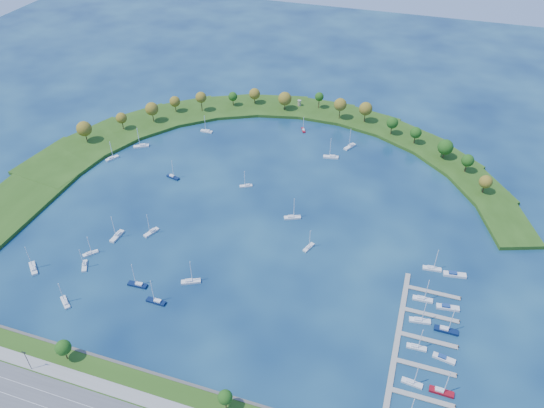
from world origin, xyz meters
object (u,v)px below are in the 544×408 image
(moored_boat_18, at_px, (117,235))
(docked_boat_7, at_px, (446,330))
(moored_boat_4, at_px, (331,157))
(moored_boat_7, at_px, (112,158))
(docked_boat_9, at_px, (448,307))
(moored_boat_5, at_px, (65,302))
(moored_boat_2, at_px, (309,247))
(docked_boat_11, at_px, (454,274))
(moored_boat_13, at_px, (90,253))
(moored_boat_0, at_px, (207,131))
(moored_boat_12, at_px, (33,268))
(moored_boat_11, at_px, (350,146))
(moored_boat_8, at_px, (141,146))
(moored_boat_9, at_px, (191,281))
(docked_boat_5, at_px, (444,358))
(moored_boat_17, at_px, (151,232))
(docked_boat_8, at_px, (423,299))
(docked_boat_3, at_px, (441,391))
(moored_boat_15, at_px, (292,217))
(moored_boat_10, at_px, (303,130))
(docked_boat_10, at_px, (432,268))
(docked_boat_4, at_px, (416,347))
(docked_boat_6, at_px, (420,320))
(moored_boat_6, at_px, (156,301))
(moored_boat_1, at_px, (84,265))
(moored_boat_14, at_px, (138,284))
(docked_boat_2, at_px, (412,382))
(moored_boat_3, at_px, (246,185))

(moored_boat_18, xyz_separation_m, docked_boat_7, (156.60, -8.60, 0.02))
(moored_boat_4, distance_m, moored_boat_7, 131.19)
(docked_boat_9, bearing_deg, moored_boat_5, -169.90)
(moored_boat_2, height_order, docked_boat_11, moored_boat_2)
(moored_boat_5, xyz_separation_m, moored_boat_13, (-7.29, 29.39, -0.02))
(moored_boat_0, bearing_deg, moored_boat_12, 81.76)
(moored_boat_0, distance_m, moored_boat_11, 92.51)
(moored_boat_8, height_order, moored_boat_9, moored_boat_8)
(moored_boat_2, relative_size, moored_boat_9, 0.83)
(docked_boat_5, height_order, docked_boat_7, docked_boat_7)
(moored_boat_4, relative_size, moored_boat_11, 0.99)
(moored_boat_17, xyz_separation_m, docked_boat_8, (131.52, -2.55, 0.01))
(docked_boat_3, bearing_deg, moored_boat_15, 137.19)
(moored_boat_7, relative_size, moored_boat_9, 0.93)
(moored_boat_10, height_order, docked_boat_8, docked_boat_8)
(moored_boat_12, bearing_deg, docked_boat_10, -119.50)
(moored_boat_17, relative_size, docked_boat_4, 1.07)
(moored_boat_15, relative_size, docked_boat_9, 1.31)
(docked_boat_3, xyz_separation_m, docked_boat_6, (-10.50, 30.52, -0.01))
(moored_boat_0, height_order, moored_boat_6, moored_boat_6)
(moored_boat_0, relative_size, moored_boat_17, 0.96)
(moored_boat_11, bearing_deg, moored_boat_12, -10.91)
(moored_boat_9, xyz_separation_m, moored_boat_18, (-47.41, 16.42, 0.02))
(moored_boat_1, xyz_separation_m, moored_boat_11, (95.22, 140.41, 0.07))
(moored_boat_12, bearing_deg, moored_boat_7, -37.63)
(moored_boat_6, distance_m, docked_boat_11, 132.52)
(moored_boat_8, xyz_separation_m, docked_boat_4, (176.90, -98.69, -0.07))
(moored_boat_14, bearing_deg, docked_boat_5, 178.64)
(moored_boat_9, height_order, moored_boat_11, moored_boat_11)
(docked_boat_8, bearing_deg, moored_boat_5, -163.82)
(moored_boat_1, height_order, moored_boat_14, moored_boat_14)
(moored_boat_17, distance_m, docked_boat_8, 131.54)
(moored_boat_17, bearing_deg, docked_boat_11, 118.17)
(moored_boat_2, relative_size, docked_boat_11, 1.03)
(moored_boat_4, relative_size, moored_boat_9, 1.05)
(docked_boat_10, bearing_deg, docked_boat_8, -102.79)
(moored_boat_8, bearing_deg, moored_boat_1, 74.77)
(moored_boat_17, height_order, docked_boat_2, moored_boat_17)
(docked_boat_2, height_order, docked_boat_4, docked_boat_4)
(moored_boat_1, distance_m, moored_boat_15, 102.57)
(moored_boat_7, distance_m, docked_boat_10, 192.36)
(moored_boat_3, relative_size, docked_boat_5, 1.18)
(moored_boat_11, distance_m, docked_boat_10, 108.41)
(moored_boat_11, bearing_deg, docked_boat_5, 51.71)
(moored_boat_7, relative_size, moored_boat_18, 0.88)
(moored_boat_8, height_order, docked_boat_5, moored_boat_8)
(docked_boat_10, height_order, docked_boat_11, docked_boat_10)
(moored_boat_14, bearing_deg, docked_boat_4, 179.67)
(moored_boat_3, distance_m, docked_boat_11, 118.23)
(moored_boat_1, bearing_deg, moored_boat_17, 119.02)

